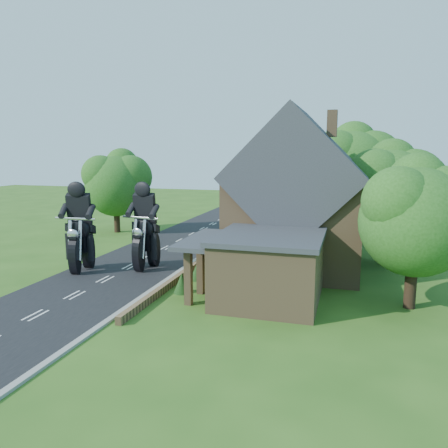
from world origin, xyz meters
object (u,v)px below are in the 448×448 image
(house, at_px, (297,202))
(motorcycle_lead, at_px, (146,256))
(garden_wall, at_px, (201,261))
(annex, at_px, (267,266))
(motorcycle_follow, at_px, (82,258))

(house, bearing_deg, motorcycle_lead, -160.82)
(garden_wall, relative_size, annex, 3.12)
(annex, bearing_deg, house, 84.76)
(annex, distance_m, motorcycle_follow, 12.43)
(garden_wall, height_order, motorcycle_follow, motorcycle_follow)
(garden_wall, relative_size, motorcycle_lead, 12.07)
(annex, bearing_deg, motorcycle_follow, 170.70)
(garden_wall, xyz_separation_m, motorcycle_lead, (-2.97, -2.19, 0.65))
(motorcycle_follow, bearing_deg, motorcycle_lead, -159.93)
(house, bearing_deg, annex, -95.24)
(house, xyz_separation_m, annex, (-0.62, -6.80, -2.58))
(motorcycle_lead, bearing_deg, house, -150.03)
(garden_wall, height_order, annex, annex)
(annex, bearing_deg, motorcycle_lead, 157.08)
(garden_wall, height_order, motorcycle_lead, motorcycle_lead)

